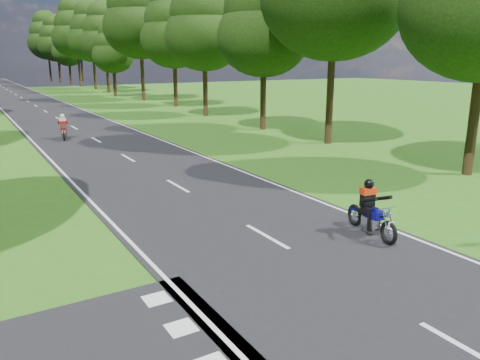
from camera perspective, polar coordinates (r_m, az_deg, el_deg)
ground at (r=11.28m, az=9.07°, el=-10.08°), size 160.00×160.00×0.00m
main_road at (r=58.36m, az=-24.45°, el=8.71°), size 7.00×140.00×0.02m
road_markings at (r=56.49m, az=-24.35°, el=8.59°), size 7.40×140.00×0.01m
treeline at (r=68.43m, az=-25.04°, el=16.28°), size 40.00×115.35×14.78m
rider_near_blue at (r=13.10m, az=15.80°, el=-3.28°), size 0.91×1.89×1.51m
rider_far_red at (r=29.80m, az=-20.75°, el=6.10°), size 0.90×1.86×1.48m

